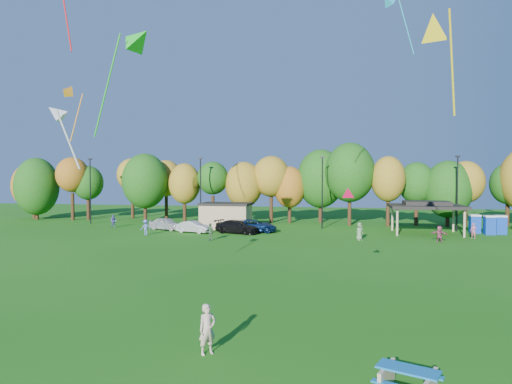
% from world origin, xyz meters
% --- Properties ---
extents(ground, '(160.00, 160.00, 0.00)m').
position_xyz_m(ground, '(0.00, 0.00, 0.00)').
color(ground, '#19600F').
rests_on(ground, ground).
extents(tree_line, '(93.57, 10.55, 11.15)m').
position_xyz_m(tree_line, '(-1.03, 45.51, 5.91)').
color(tree_line, black).
rests_on(tree_line, ground).
extents(lamp_posts, '(64.50, 0.25, 9.09)m').
position_xyz_m(lamp_posts, '(2.00, 40.00, 4.90)').
color(lamp_posts, black).
rests_on(lamp_posts, ground).
extents(utility_building, '(6.30, 4.30, 3.25)m').
position_xyz_m(utility_building, '(-10.00, 38.00, 1.64)').
color(utility_building, tan).
rests_on(utility_building, ground).
extents(pavilion, '(8.20, 6.20, 3.77)m').
position_xyz_m(pavilion, '(14.00, 37.00, 3.23)').
color(pavilion, tan).
rests_on(pavilion, ground).
extents(porta_potties, '(3.75, 2.17, 2.18)m').
position_xyz_m(porta_potties, '(20.94, 38.11, 1.10)').
color(porta_potties, '#0C38A8').
rests_on(porta_potties, ground).
extents(picnic_table, '(2.26, 2.09, 0.79)m').
position_xyz_m(picnic_table, '(6.47, -3.68, 0.46)').
color(picnic_table, tan).
rests_on(picnic_table, ground).
extents(kite_flyer, '(0.81, 0.80, 1.88)m').
position_xyz_m(kite_flyer, '(-0.45, -1.81, 0.94)').
color(kite_flyer, '#C9A897').
rests_on(kite_flyer, ground).
extents(car_a, '(4.88, 3.21, 1.55)m').
position_xyz_m(car_a, '(-16.87, 35.02, 0.77)').
color(car_a, silver).
rests_on(car_a, ground).
extents(car_b, '(4.41, 2.45, 1.38)m').
position_xyz_m(car_b, '(-12.63, 32.90, 0.69)').
color(car_b, '#A6A5AB').
rests_on(car_b, ground).
extents(car_c, '(5.99, 3.75, 1.54)m').
position_xyz_m(car_c, '(-5.80, 34.50, 0.77)').
color(car_c, navy).
rests_on(car_c, ground).
extents(car_d, '(5.69, 3.60, 1.54)m').
position_xyz_m(car_d, '(-7.46, 33.29, 0.77)').
color(car_d, black).
rests_on(car_d, ground).
extents(far_person_0, '(1.64, 1.13, 1.70)m').
position_xyz_m(far_person_0, '(14.05, 29.98, 0.85)').
color(far_person_0, '#A84665').
rests_on(far_person_0, ground).
extents(far_person_1, '(0.92, 0.80, 1.62)m').
position_xyz_m(far_person_1, '(-24.53, 36.22, 0.81)').
color(far_person_1, '#4E4BA5').
rests_on(far_person_1, ground).
extents(far_person_2, '(0.73, 0.70, 1.68)m').
position_xyz_m(far_person_2, '(18.21, 33.73, 0.84)').
color(far_person_2, '#B15369').
rests_on(far_person_2, ground).
extents(far_person_3, '(1.04, 1.04, 1.82)m').
position_xyz_m(far_person_3, '(6.26, 30.25, 0.91)').
color(far_person_3, '#68875C').
rests_on(far_person_3, ground).
extents(far_person_4, '(1.26, 1.25, 1.74)m').
position_xyz_m(far_person_4, '(-17.26, 29.91, 0.87)').
color(far_person_4, '#566ABF').
rests_on(far_person_4, ground).
extents(far_person_5, '(1.10, 0.97, 1.78)m').
position_xyz_m(far_person_5, '(-8.88, 27.12, 0.89)').
color(far_person_5, '#4B7749').
rests_on(far_person_5, ground).
extents(kite_1, '(2.12, 3.44, 5.59)m').
position_xyz_m(kite_1, '(9.00, 6.63, 14.19)').
color(kite_1, yellow).
extents(kite_3, '(4.60, 2.39, 7.66)m').
position_xyz_m(kite_3, '(-8.89, 10.63, 15.72)').
color(kite_3, green).
extents(kite_5, '(2.11, 1.21, 3.38)m').
position_xyz_m(kite_5, '(-9.33, 2.21, 9.68)').
color(kite_5, '#BBBBBB').
extents(kite_8, '(1.43, 3.26, 5.40)m').
position_xyz_m(kite_8, '(-19.95, 19.86, 14.37)').
color(kite_8, orange).
extents(kite_9, '(3.61, 2.57, 6.44)m').
position_xyz_m(kite_9, '(8.71, 28.16, 23.65)').
color(kite_9, '#21A9D6').
extents(kite_13, '(0.84, 1.08, 1.05)m').
position_xyz_m(kite_13, '(4.78, 7.92, 5.79)').
color(kite_13, '#FB0D50').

